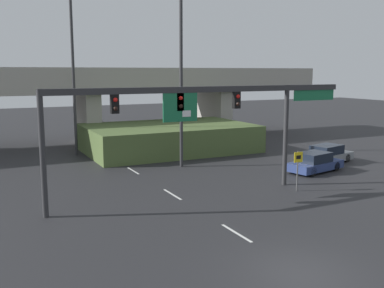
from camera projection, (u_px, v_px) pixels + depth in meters
name	position (u px, v px, depth m)	size (l,w,h in m)	color
ground_plane	(300.00, 271.00, 15.67)	(160.00, 160.00, 0.00)	#262628
lane_markings	(151.00, 181.00, 28.52)	(0.14, 36.79, 0.01)	silver
signal_gantry	(201.00, 107.00, 24.32)	(17.94, 0.44, 6.10)	#2D2D30
speed_limit_sign	(298.00, 165.00, 25.94)	(0.60, 0.11, 2.37)	#4C4C4C
highway_light_pole_near	(181.00, 67.00, 31.77)	(0.70, 0.36, 13.70)	#2D2D30
highway_light_pole_far	(73.00, 64.00, 36.36)	(0.70, 0.36, 14.25)	#2D2D30
overpass_bridge	(86.00, 91.00, 42.59)	(48.90, 7.19, 7.25)	#A39E93
grass_embankment	(169.00, 138.00, 39.43)	(14.18, 9.21, 2.30)	#4C6033
parked_sedan_near_right	(314.00, 163.00, 31.20)	(4.55, 2.70, 1.37)	navy
parked_sedan_mid_right	(327.00, 155.00, 34.17)	(4.84, 2.82, 1.39)	gray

